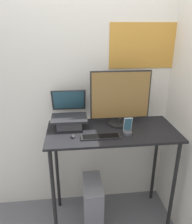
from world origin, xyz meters
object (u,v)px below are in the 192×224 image
monitor (120,100)px  cell_phone (128,130)px  laptop (69,118)px  keyboard (101,137)px  computer_tower (93,205)px  mouse (73,136)px

monitor → cell_phone: (0.03, -0.21, -0.20)m
laptop → keyboard: size_ratio=1.01×
cell_phone → computer_tower: cell_phone is taller
cell_phone → keyboard: bearing=-171.2°
computer_tower → mouse: bearing=-170.4°
keyboard → mouse: mouse is taller
computer_tower → monitor: bearing=35.1°
laptop → computer_tower: size_ratio=0.63×
monitor → keyboard: size_ratio=1.66×
keyboard → computer_tower: bearing=139.7°
mouse → computer_tower: size_ratio=0.10×
computer_tower → cell_phone: bearing=-3.5°
laptop → monitor: monitor is taller
monitor → keyboard: monitor is taller
monitor → mouse: 0.54m
monitor → cell_phone: bearing=-82.4°
keyboard → computer_tower: size_ratio=0.62×
laptop → keyboard: bearing=-45.1°
laptop → cell_phone: size_ratio=2.16×
monitor → keyboard: bearing=-130.1°
monitor → cell_phone: 0.29m
monitor → mouse: (-0.44, -0.22, -0.23)m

